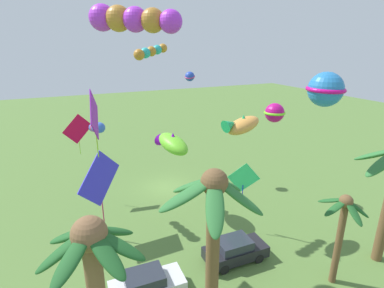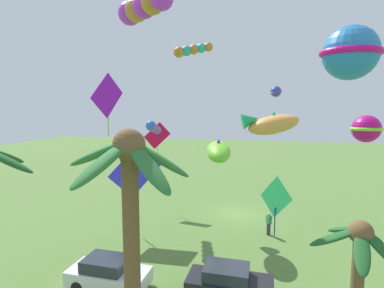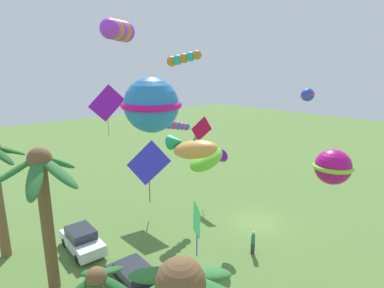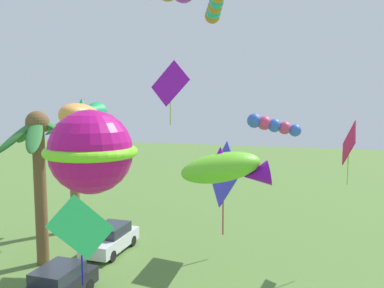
{
  "view_description": "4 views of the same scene",
  "coord_description": "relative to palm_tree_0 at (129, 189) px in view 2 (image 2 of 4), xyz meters",
  "views": [
    {
      "loc": [
        8.32,
        24.33,
        12.79
      ],
      "look_at": [
        0.26,
        6.45,
        6.27
      ],
      "focal_mm": 28.25,
      "sensor_mm": 36.0,
      "label": 1
    },
    {
      "loc": [
        -1.71,
        24.12,
        8.61
      ],
      "look_at": [
        2.36,
        6.32,
        6.49
      ],
      "focal_mm": 28.0,
      "sensor_mm": 36.0,
      "label": 2
    },
    {
      "loc": [
        -13.2,
        18.48,
        11.69
      ],
      "look_at": [
        1.89,
        5.08,
        6.78
      ],
      "focal_mm": 28.98,
      "sensor_mm": 36.0,
      "label": 3
    },
    {
      "loc": [
        -14.07,
        1.43,
        8.44
      ],
      "look_at": [
        2.03,
        6.07,
        6.6
      ],
      "focal_mm": 36.98,
      "sensor_mm": 36.0,
      "label": 4
    }
  ],
  "objects": [
    {
      "name": "ground_plane",
      "position": [
        -2.84,
        -14.37,
        -5.76
      ],
      "size": [
        120.0,
        120.0,
        0.0
      ],
      "primitive_type": "plane",
      "color": "#567A38"
    },
    {
      "name": "palm_tree_0",
      "position": [
        0.0,
        0.0,
        0.0
      ],
      "size": [
        4.67,
        4.53,
        7.94
      ],
      "color": "brown",
      "rests_on": "ground"
    },
    {
      "name": "palm_tree_3",
      "position": [
        -7.43,
        0.63,
        -1.86
      ],
      "size": [
        2.53,
        2.71,
        5.45
      ],
      "color": "brown",
      "rests_on": "ground"
    },
    {
      "name": "parked_car_0",
      "position": [
        -3.33,
        -3.13,
        -5.01
      ],
      "size": [
        3.94,
        1.82,
        1.51
      ],
      "color": "black",
      "rests_on": "ground"
    },
    {
      "name": "parked_car_1",
      "position": [
        2.43,
        -2.61,
        -5.01
      ],
      "size": [
        3.95,
        1.84,
        1.51
      ],
      "color": "silver",
      "rests_on": "ground"
    },
    {
      "name": "spectator_0",
      "position": [
        -5.28,
        -10.7,
        -4.95
      ],
      "size": [
        0.4,
        0.47,
        1.59
      ],
      "color": "#38383D",
      "rests_on": "ground"
    },
    {
      "name": "kite_diamond_0",
      "position": [
        3.61,
        -8.77,
        -1.35
      ],
      "size": [
        3.02,
        2.24,
        5.16
      ],
      "color": "#3931EF"
    },
    {
      "name": "kite_diamond_1",
      "position": [
        4.27,
        -15.06,
        0.51
      ],
      "size": [
        2.38,
        0.54,
        3.31
      ],
      "color": "red"
    },
    {
      "name": "kite_ball_2",
      "position": [
        -5.69,
        -15.3,
        4.25
      ],
      "size": [
        1.31,
        1.31,
        0.86
      ],
      "color": "#2646BA"
    },
    {
      "name": "kite_ball_3",
      "position": [
        -7.49,
        -1.69,
        4.76
      ],
      "size": [
        2.85,
        2.84,
        1.84
      ],
      "color": "#2676BE"
    },
    {
      "name": "kite_fish_4",
      "position": [
        -1.85,
        -9.97,
        0.04
      ],
      "size": [
        2.2,
        3.84,
        1.71
      ],
      "color": "#6AD02C"
    },
    {
      "name": "kite_tube_5",
      "position": [
        1.68,
        -5.71,
        8.17
      ],
      "size": [
        3.96,
        3.68,
        1.47
      ],
      "color": "#B231DF"
    },
    {
      "name": "kite_fish_6",
      "position": [
        -5.02,
        -5.68,
        2.13
      ],
      "size": [
        3.13,
        1.81,
        1.42
      ],
      "color": "#E89A44"
    },
    {
      "name": "kite_diamond_7",
      "position": [
        3.85,
        -5.7,
        3.58
      ],
      "size": [
        0.68,
        2.49,
        3.56
      ],
      "color": "purple"
    },
    {
      "name": "kite_tube_8",
      "position": [
        3.2,
        -11.31,
        1.48
      ],
      "size": [
        0.91,
        2.68,
        1.14
      ],
      "color": "blue"
    },
    {
      "name": "kite_ball_9",
      "position": [
        -10.46,
        -9.12,
        1.74
      ],
      "size": [
        1.86,
        1.86,
        1.57
      ],
      "color": "#B80F78"
    },
    {
      "name": "kite_diamond_10",
      "position": [
        -5.4,
        -5.67,
        -1.66
      ],
      "size": [
        1.49,
        1.81,
        3.2
      ],
      "color": "#34E17A"
    },
    {
      "name": "kite_tube_11",
      "position": [
        -0.22,
        -9.12,
        6.56
      ],
      "size": [
        2.38,
        1.26,
        0.99
      ],
      "color": "#BD7C26"
    }
  ]
}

